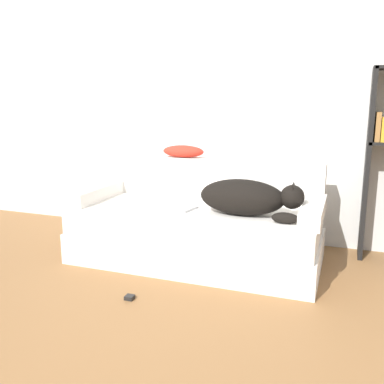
# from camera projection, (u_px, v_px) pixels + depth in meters

# --- Properties ---
(wall_back) EXTENTS (7.16, 0.06, 2.70)m
(wall_back) POSITION_uv_depth(u_px,v_px,m) (235.00, 94.00, 3.93)
(wall_back) COLOR silver
(wall_back) RESTS_ON ground_plane
(couch) EXTENTS (1.98, 0.93, 0.45)m
(couch) POSITION_uv_depth(u_px,v_px,m) (196.00, 235.00, 3.50)
(couch) COLOR silver
(couch) RESTS_ON ground_plane
(couch_backrest) EXTENTS (1.94, 0.15, 0.35)m
(couch_backrest) POSITION_uv_depth(u_px,v_px,m) (211.00, 178.00, 3.78)
(couch_backrest) COLOR silver
(couch_backrest) RESTS_ON couch
(couch_arm_left) EXTENTS (0.15, 0.74, 0.11)m
(couch_arm_left) POSITION_uv_depth(u_px,v_px,m) (98.00, 193.00, 3.75)
(couch_arm_left) COLOR silver
(couch_arm_left) RESTS_ON couch
(couch_arm_right) EXTENTS (0.15, 0.74, 0.11)m
(couch_arm_right) POSITION_uv_depth(u_px,v_px,m) (313.00, 211.00, 3.13)
(couch_arm_right) COLOR silver
(couch_arm_right) RESTS_ON couch
(dog) EXTENTS (0.78, 0.32, 0.27)m
(dog) POSITION_uv_depth(u_px,v_px,m) (248.00, 197.00, 3.20)
(dog) COLOR black
(dog) RESTS_ON couch
(laptop) EXTENTS (0.32, 0.25, 0.02)m
(laptop) POSITION_uv_depth(u_px,v_px,m) (177.00, 207.00, 3.43)
(laptop) COLOR silver
(laptop) RESTS_ON couch
(throw_pillow) EXTENTS (0.38, 0.16, 0.11)m
(throw_pillow) POSITION_uv_depth(u_px,v_px,m) (183.00, 151.00, 3.80)
(throw_pillow) COLOR red
(throw_pillow) RESTS_ON couch_backrest
(power_adapter) EXTENTS (0.06, 0.06, 0.03)m
(power_adapter) POSITION_uv_depth(u_px,v_px,m) (130.00, 297.00, 2.84)
(power_adapter) COLOR black
(power_adapter) RESTS_ON ground_plane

